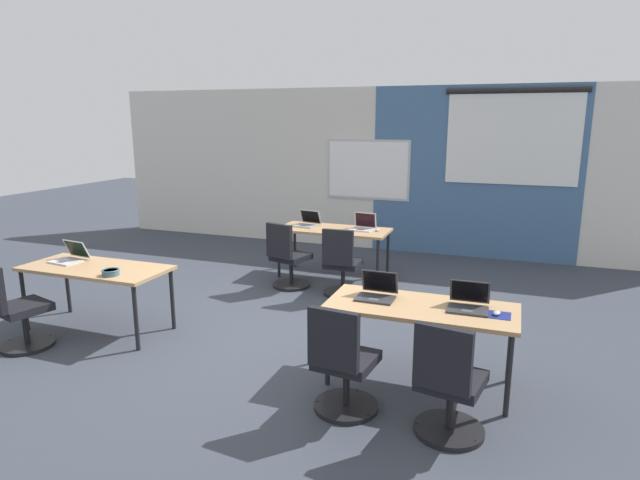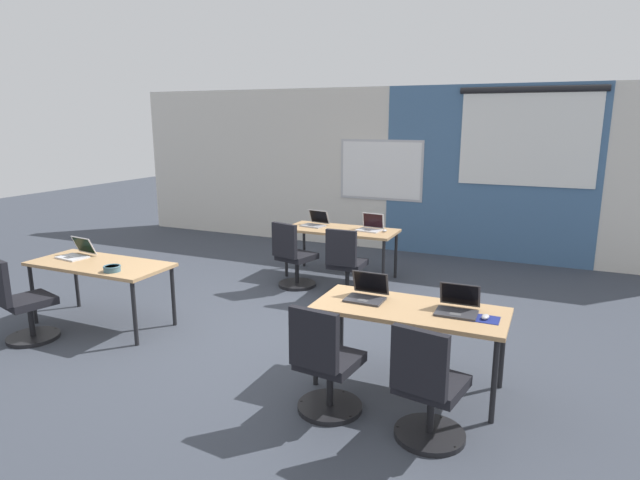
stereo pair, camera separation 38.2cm
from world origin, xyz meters
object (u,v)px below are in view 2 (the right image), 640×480
at_px(mouse_far_right, 385,231).
at_px(chair_far_left, 293,261).
at_px(laptop_far_right, 370,227).
at_px(chair_near_right_end, 428,394).
at_px(chair_far_right, 346,268).
at_px(laptop_far_left, 315,222).
at_px(chair_near_right_inner, 326,369).
at_px(desk_far_center, 341,233).
at_px(laptop_near_right_end, 458,306).
at_px(laptop_near_right_inner, 367,294).
at_px(laptop_near_left_end, 76,253).
at_px(chair_near_left_end, 22,307).
at_px(snack_bowl, 112,268).
at_px(mouse_near_right_end, 485,317).
at_px(desk_near_right, 410,314).
at_px(desk_near_left, 100,268).

xyz_separation_m(mouse_far_right, chair_far_left, (-1.05, -0.78, -0.36)).
distance_m(laptop_far_right, chair_near_right_end, 4.01).
relative_size(chair_far_right, laptop_far_left, 2.43).
xyz_separation_m(chair_near_right_inner, chair_far_left, (-1.69, 2.78, 0.00)).
xyz_separation_m(desk_far_center, laptop_near_right_end, (2.13, -2.75, 0.11)).
distance_m(desk_far_center, laptop_near_right_inner, 3.05).
bearing_deg(laptop_near_right_end, laptop_near_left_end, 178.57).
relative_size(desk_far_center, chair_near_left_end, 1.74).
bearing_deg(laptop_far_left, snack_bowl, -97.19).
bearing_deg(laptop_far_right, laptop_near_right_inner, -64.67).
bearing_deg(chair_far_right, chair_far_left, -6.64).
bearing_deg(chair_near_right_inner, laptop_far_left, -58.24).
height_order(chair_near_left_end, mouse_near_right_end, chair_near_left_end).
distance_m(laptop_near_left_end, laptop_far_left, 3.28).
distance_m(desk_near_right, laptop_near_right_inner, 0.43).
distance_m(desk_near_right, snack_bowl, 3.12).
height_order(desk_near_right, laptop_near_right_end, laptop_near_right_end).
bearing_deg(chair_far_left, chair_near_right_inner, 135.53).
bearing_deg(chair_far_left, chair_near_right_end, 145.68).
bearing_deg(chair_far_left, desk_near_right, 150.28).
relative_size(laptop_near_left_end, snack_bowl, 2.07).
distance_m(laptop_near_left_end, laptop_near_right_end, 4.31).
height_order(laptop_far_right, chair_far_left, laptop_far_right).
relative_size(laptop_far_right, laptop_near_right_end, 1.07).
xyz_separation_m(desk_near_left, chair_near_right_inner, (3.03, -0.70, -0.28)).
xyz_separation_m(laptop_near_left_end, chair_near_right_end, (4.27, -0.83, -0.39)).
relative_size(desk_far_center, chair_far_right, 1.74).
bearing_deg(desk_near_right, chair_far_right, 124.15).
bearing_deg(chair_near_right_inner, desk_near_left, -6.93).
xyz_separation_m(laptop_far_right, snack_bowl, (-1.78, -3.08, -0.02)).
height_order(mouse_far_right, laptop_near_left_end, laptop_near_left_end).
bearing_deg(chair_far_right, laptop_near_left_end, 35.48).
relative_size(desk_far_center, chair_far_left, 1.74).
xyz_separation_m(laptop_near_left_end, chair_near_left_end, (0.04, -0.77, -0.39)).
relative_size(laptop_far_right, laptop_far_left, 0.95).
bearing_deg(laptop_far_left, chair_near_left_end, -106.06).
xyz_separation_m(desk_far_center, laptop_near_right_inner, (1.34, -2.74, 0.11)).
bearing_deg(chair_far_right, chair_near_right_inner, 106.57).
relative_size(desk_far_center, laptop_far_right, 4.43).
height_order(desk_near_left, chair_near_right_end, chair_near_right_end).
distance_m(desk_near_left, chair_far_right, 2.95).
distance_m(laptop_far_right, chair_far_right, 0.95).
distance_m(desk_near_left, mouse_near_right_end, 4.11).
relative_size(mouse_far_right, laptop_far_left, 0.27).
height_order(desk_far_center, laptop_near_left_end, laptop_near_left_end).
xyz_separation_m(laptop_near_right_end, snack_bowl, (-3.50, -0.26, -0.01)).
xyz_separation_m(desk_near_right, mouse_far_right, (-1.12, 2.87, 0.08)).
relative_size(chair_near_right_end, snack_bowl, 5.18).
height_order(desk_near_left, mouse_far_right, mouse_far_right).
bearing_deg(desk_near_left, mouse_far_right, 50.25).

